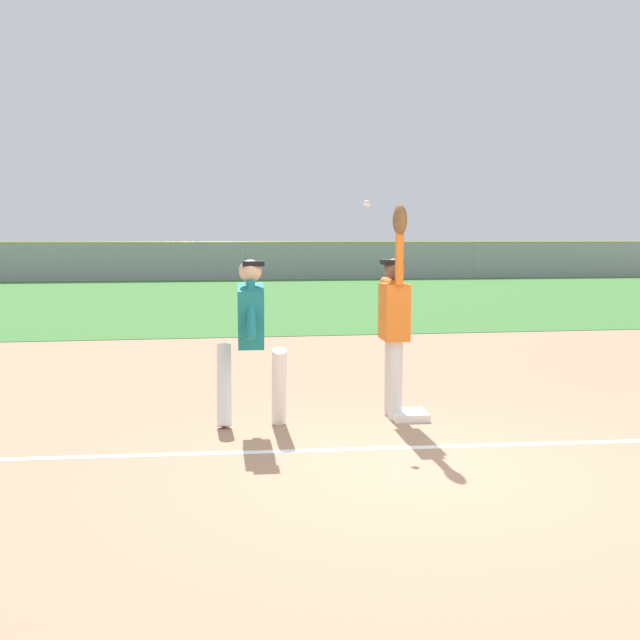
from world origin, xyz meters
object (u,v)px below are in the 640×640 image
(first_base, at_px, (409,415))
(parked_car_black, at_px, (396,262))
(parked_car_red, at_px, (300,262))
(baseball, at_px, (367,203))
(parked_car_green, at_px, (121,263))
(fielder, at_px, (394,315))
(runner, at_px, (251,331))
(parked_car_tan, at_px, (214,262))

(first_base, xyz_separation_m, parked_car_black, (7.65, 30.20, 0.63))
(parked_car_red, distance_m, parked_car_black, 5.01)
(baseball, relative_size, parked_car_black, 0.02)
(first_base, xyz_separation_m, parked_car_green, (-6.30, 30.45, 0.63))
(fielder, height_order, runner, fielder)
(fielder, height_order, baseball, baseball)
(baseball, bearing_deg, runner, -162.35)
(first_base, height_order, parked_car_red, parked_car_red)
(parked_car_tan, distance_m, parked_car_black, 9.39)
(parked_car_green, bearing_deg, parked_car_red, -2.35)
(fielder, height_order, parked_car_green, fielder)
(parked_car_tan, relative_size, parked_car_red, 0.98)
(parked_car_black, bearing_deg, fielder, -99.49)
(parked_car_tan, distance_m, parked_car_red, 4.39)
(runner, relative_size, parked_car_black, 0.38)
(parked_car_green, height_order, parked_car_red, same)
(parked_car_red, bearing_deg, baseball, -102.28)
(runner, xyz_separation_m, baseball, (1.28, 0.41, 1.31))
(first_base, distance_m, parked_car_black, 31.16)
(fielder, distance_m, baseball, 1.24)
(first_base, height_order, parked_car_tan, parked_car_tan)
(first_base, relative_size, runner, 0.22)
(first_base, bearing_deg, parked_car_red, 85.05)
(baseball, bearing_deg, parked_car_green, 101.06)
(fielder, xyz_separation_m, parked_car_red, (2.81, 30.64, -0.45))
(runner, height_order, parked_car_green, runner)
(first_base, relative_size, parked_car_tan, 0.08)
(parked_car_green, relative_size, parked_car_black, 0.99)
(baseball, bearing_deg, parked_car_black, 74.90)
(first_base, relative_size, parked_car_black, 0.08)
(runner, distance_m, parked_car_red, 31.12)
(parked_car_red, bearing_deg, first_base, -101.46)
(fielder, xyz_separation_m, baseball, (-0.26, 0.24, 1.18))
(parked_car_tan, relative_size, parked_car_black, 0.98)
(fielder, distance_m, parked_car_black, 31.10)
(baseball, relative_size, parked_car_tan, 0.02)
(parked_car_tan, bearing_deg, fielder, -84.49)
(parked_car_tan, xyz_separation_m, parked_car_black, (9.37, -0.61, 0.00))
(first_base, bearing_deg, fielder, 148.42)
(parked_car_red, bearing_deg, parked_car_green, 175.29)
(baseball, height_order, parked_car_black, baseball)
(first_base, relative_size, parked_car_red, 0.08)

